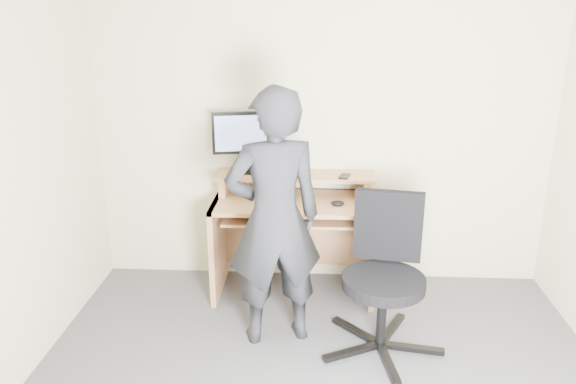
# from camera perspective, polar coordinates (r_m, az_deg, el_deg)

# --- Properties ---
(back_wall) EXTENTS (3.50, 0.02, 2.50)m
(back_wall) POSITION_cam_1_polar(r_m,az_deg,el_deg) (4.31, 3.47, 6.70)
(back_wall) COLOR beige
(back_wall) RESTS_ON ground
(desk) EXTENTS (1.20, 0.60, 0.91)m
(desk) POSITION_cam_1_polar(r_m,az_deg,el_deg) (4.31, 0.64, -3.05)
(desk) COLOR tan
(desk) RESTS_ON ground
(monitor) EXTENTS (0.49, 0.14, 0.47)m
(monitor) POSITION_cam_1_polar(r_m,az_deg,el_deg) (4.23, -4.36, 5.63)
(monitor) COLOR black
(monitor) RESTS_ON desk
(external_drive) EXTENTS (0.07, 0.13, 0.20)m
(external_drive) POSITION_cam_1_polar(r_m,az_deg,el_deg) (4.23, -0.53, 3.14)
(external_drive) COLOR black
(external_drive) RESTS_ON desk
(travel_mug) EXTENTS (0.10, 0.10, 0.18)m
(travel_mug) POSITION_cam_1_polar(r_m,az_deg,el_deg) (4.21, 1.41, 2.92)
(travel_mug) COLOR silver
(travel_mug) RESTS_ON desk
(smartphone) EXTENTS (0.10, 0.14, 0.01)m
(smartphone) POSITION_cam_1_polar(r_m,az_deg,el_deg) (4.20, 5.76, 1.61)
(smartphone) COLOR black
(smartphone) RESTS_ON desk
(charger) EXTENTS (0.05, 0.05, 0.03)m
(charger) POSITION_cam_1_polar(r_m,az_deg,el_deg) (4.16, -1.03, 1.71)
(charger) COLOR black
(charger) RESTS_ON desk
(headphones) EXTENTS (0.19, 0.19, 0.06)m
(headphones) POSITION_cam_1_polar(r_m,az_deg,el_deg) (4.30, -0.22, 2.13)
(headphones) COLOR silver
(headphones) RESTS_ON desk
(keyboard) EXTENTS (0.48, 0.26, 0.03)m
(keyboard) POSITION_cam_1_polar(r_m,az_deg,el_deg) (4.12, -0.93, -2.35)
(keyboard) COLOR black
(keyboard) RESTS_ON desk
(mouse) EXTENTS (0.11, 0.09, 0.04)m
(mouse) POSITION_cam_1_polar(r_m,az_deg,el_deg) (4.06, 5.05, -1.15)
(mouse) COLOR black
(mouse) RESTS_ON desk
(office_chair) EXTENTS (0.78, 0.78, 0.99)m
(office_chair) POSITION_cam_1_polar(r_m,az_deg,el_deg) (3.63, 9.81, -7.76)
(office_chair) COLOR black
(office_chair) RESTS_ON ground
(person) EXTENTS (0.71, 0.56, 1.69)m
(person) POSITION_cam_1_polar(r_m,az_deg,el_deg) (3.54, -1.42, -2.78)
(person) COLOR black
(person) RESTS_ON ground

